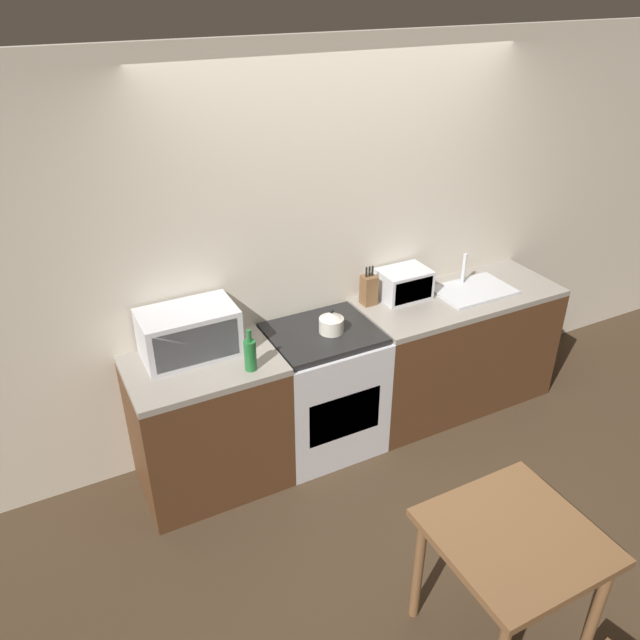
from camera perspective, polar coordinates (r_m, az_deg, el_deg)
The scene contains 12 objects.
ground_plane at distance 4.12m, azimuth 9.43°, elevation -15.99°, with size 16.00×16.00×0.00m, color #3D2D1E.
wall_back at distance 4.17m, azimuth 1.76°, elevation 6.79°, with size 10.00×0.06×2.60m.
counter_left_run at distance 3.97m, azimuth -10.14°, elevation -9.31°, with size 0.89×0.62×0.90m.
counter_right_run at distance 4.73m, azimuth 12.12°, elevation -2.60°, with size 1.49×0.62×0.90m.
stove_range at distance 4.20m, azimuth 0.25°, elevation -6.36°, with size 0.70×0.62×0.90m.
kettle at distance 3.92m, azimuth 1.04°, elevation -0.20°, with size 0.16×0.16×0.16m.
microwave at distance 3.73m, azimuth -11.89°, elevation -1.16°, with size 0.56×0.33×0.30m.
bottle at distance 3.56m, azimuth -6.40°, elevation -3.13°, with size 0.07×0.07×0.26m.
knife_block at distance 4.25m, azimuth 4.47°, elevation 2.78°, with size 0.10×0.09×0.28m.
toaster_oven at distance 4.36m, azimuth 7.68°, elevation 3.29°, with size 0.34×0.25×0.20m.
sink_basin at distance 4.58m, azimuth 13.82°, elevation 2.74°, with size 0.54×0.37×0.24m.
dining_table at distance 3.13m, azimuth 17.19°, elevation -19.55°, with size 0.70×0.69×0.72m.
Camera 1 is at (-1.88, -2.23, 2.91)m, focal length 35.00 mm.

